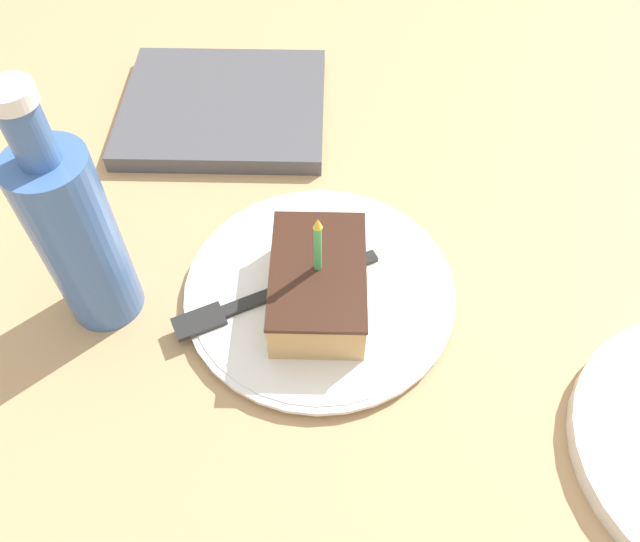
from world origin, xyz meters
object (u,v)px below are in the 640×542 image
at_px(plate, 320,290).
at_px(marble_board, 224,107).
at_px(fork, 265,297).
at_px(cake_slice, 318,284).
at_px(bottle, 77,235).

height_order(plate, marble_board, marble_board).
relative_size(fork, marble_board, 0.79).
distance_m(cake_slice, marble_board, 0.30).
distance_m(bottle, marble_board, 0.30).
xyz_separation_m(plate, cake_slice, (0.00, 0.01, 0.03)).
height_order(fork, marble_board, marble_board).
bearing_deg(plate, fork, 16.03).
height_order(bottle, marble_board, bottle).
bearing_deg(fork, marble_board, -75.76).
height_order(cake_slice, bottle, bottle).
bearing_deg(cake_slice, marble_board, -66.75).
xyz_separation_m(plate, marble_board, (0.12, -0.26, 0.00)).
distance_m(fork, marble_board, 0.28).
bearing_deg(cake_slice, bottle, -0.08).
distance_m(cake_slice, bottle, 0.20).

